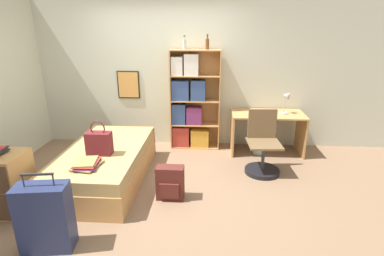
{
  "coord_description": "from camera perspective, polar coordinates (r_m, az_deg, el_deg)",
  "views": [
    {
      "loc": [
        0.84,
        -3.78,
        2.1
      ],
      "look_at": [
        0.57,
        0.2,
        0.75
      ],
      "focal_mm": 28.0,
      "sensor_mm": 36.0,
      "label": 1
    }
  ],
  "objects": [
    {
      "name": "backpack",
      "position": [
        3.88,
        -4.18,
        -10.4
      ],
      "size": [
        0.35,
        0.2,
        0.44
      ],
      "color": "#56231E",
      "rests_on": "ground_plane"
    },
    {
      "name": "bed",
      "position": [
        4.49,
        -16.13,
        -6.57
      ],
      "size": [
        1.07,
        1.99,
        0.49
      ],
      "color": "tan",
      "rests_on": "ground_plane"
    },
    {
      "name": "bookcase",
      "position": [
        5.31,
        -0.41,
        4.6
      ],
      "size": [
        0.86,
        0.31,
        1.74
      ],
      "color": "tan",
      "rests_on": "ground_plane"
    },
    {
      "name": "suitcase",
      "position": [
        3.34,
        -26.18,
        -15.1
      ],
      "size": [
        0.52,
        0.31,
        0.83
      ],
      "color": "navy",
      "rests_on": "ground_plane"
    },
    {
      "name": "book_stack_on_bed",
      "position": [
        3.88,
        -19.37,
        -6.45
      ],
      "size": [
        0.33,
        0.4,
        0.08
      ],
      "color": "#334C84",
      "rests_on": "bed"
    },
    {
      "name": "waste_bin",
      "position": [
        5.36,
        12.64,
        -3.55
      ],
      "size": [
        0.21,
        0.21,
        0.22
      ],
      "color": "#99C1B2",
      "rests_on": "ground_plane"
    },
    {
      "name": "ground_plane",
      "position": [
        4.41,
        -7.75,
        -9.96
      ],
      "size": [
        14.0,
        14.0,
        0.0
      ],
      "primitive_type": "plane",
      "color": "#84664C"
    },
    {
      "name": "wall_back",
      "position": [
        5.47,
        -5.14,
        10.23
      ],
      "size": [
        10.0,
        0.09,
        2.6
      ],
      "color": "beige",
      "rests_on": "ground_plane"
    },
    {
      "name": "desk_chair",
      "position": [
        4.64,
        13.27,
        -4.72
      ],
      "size": [
        0.52,
        0.52,
        0.94
      ],
      "color": "black",
      "rests_on": "ground_plane"
    },
    {
      "name": "bottle_green",
      "position": [
        5.13,
        -1.44,
        15.67
      ],
      "size": [
        0.06,
        0.06,
        0.22
      ],
      "color": "#B7BCC1",
      "rests_on": "bookcase"
    },
    {
      "name": "desk",
      "position": [
        5.31,
        14.09,
        0.58
      ],
      "size": [
        1.22,
        0.65,
        0.71
      ],
      "color": "tan",
      "rests_on": "ground_plane"
    },
    {
      "name": "dresser",
      "position": [
        4.21,
        -32.61,
        -8.86
      ],
      "size": [
        0.6,
        0.5,
        0.73
      ],
      "color": "tan",
      "rests_on": "ground_plane"
    },
    {
      "name": "bottle_brown",
      "position": [
        5.13,
        2.94,
        15.74
      ],
      "size": [
        0.06,
        0.06,
        0.24
      ],
      "color": "brown",
      "rests_on": "bookcase"
    },
    {
      "name": "handbag",
      "position": [
        4.15,
        -17.28,
        -2.71
      ],
      "size": [
        0.33,
        0.17,
        0.46
      ],
      "color": "maroon",
      "rests_on": "bed"
    },
    {
      "name": "desk_lamp",
      "position": [
        5.26,
        17.7,
        5.37
      ],
      "size": [
        0.21,
        0.16,
        0.4
      ],
      "color": "#ADA89E",
      "rests_on": "desk"
    }
  ]
}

